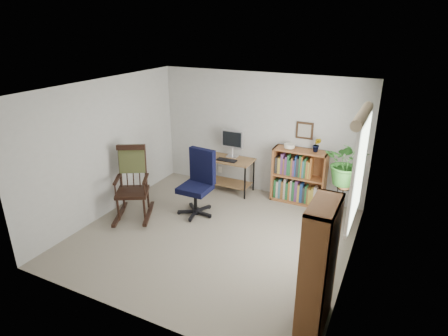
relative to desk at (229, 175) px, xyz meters
The scene contains 18 objects.
floor 1.81m from the desk, 72.98° to the right, with size 4.20×4.00×0.00m, color gray.
ceiling 2.71m from the desk, 72.98° to the right, with size 4.20×4.00×0.00m, color white.
wall_back 1.04m from the desk, 29.96° to the left, with size 4.20×0.00×2.40m, color #BAB9B5.
wall_front 3.83m from the desk, 81.99° to the right, with size 4.20×0.00×2.40m, color #BAB9B5.
wall_left 2.47m from the desk, 132.90° to the right, with size 0.00×4.00×2.40m, color #BAB9B5.
wall_right 3.24m from the desk, 32.97° to the right, with size 0.00×4.00×2.40m, color #BAB9B5.
window 3.12m from the desk, 28.48° to the right, with size 0.12×1.20×1.50m, color white, non-canonical shape.
desk is the anchor object (origin of this frame).
monitor 0.64m from the desk, 90.00° to the left, with size 0.46×0.16×0.56m, color silver, non-canonical shape.
keyboard 0.38m from the desk, 90.00° to the right, with size 0.40×0.15×0.03m, color black.
office_chair 1.21m from the desk, 95.38° to the right, with size 0.66×0.66×1.20m, color black, non-canonical shape.
rocking_chair 2.06m from the desk, 121.43° to the right, with size 0.67×1.12×1.30m, color black, non-canonical shape.
low_bookshelf 1.42m from the desk, ahead, with size 1.01×0.34×1.06m, color #975B31, non-canonical shape.
tall_bookshelf 3.79m from the desk, 49.65° to the right, with size 0.29×0.68×1.55m, color #975B31, non-canonical shape.
plant_stand 2.38m from the desk, 12.51° to the right, with size 0.24×0.24×0.86m, color black, non-canonical shape.
spider_plant 2.65m from the desk, 12.51° to the right, with size 1.69×1.88×1.46m, color #285E21.
potted_plant_small 1.86m from the desk, ahead, with size 0.13×0.24×0.11m, color #285E21.
framed_picture 1.77m from the desk, 10.86° to the left, with size 0.32×0.04×0.32m, color black, non-canonical shape.
Camera 1 is at (2.49, -4.68, 3.28)m, focal length 30.00 mm.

